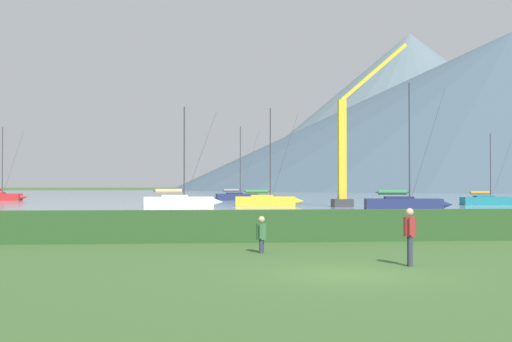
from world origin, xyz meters
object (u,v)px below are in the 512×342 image
(sailboat_slip_4, at_px, (487,200))
(sailboat_slip_7, at_px, (266,200))
(sailboat_slip_1, at_px, (404,203))
(sailboat_slip_9, at_px, (238,196))
(person_seated_viewer, at_px, (262,233))
(person_standing_walker, at_px, (410,232))
(dock_crane, at_px, (346,157))
(sailboat_slip_0, at_px, (179,201))

(sailboat_slip_4, xyz_separation_m, sailboat_slip_7, (-25.31, -1.11, 0.09))
(sailboat_slip_1, xyz_separation_m, sailboat_slip_9, (-11.51, 42.46, -0.06))
(sailboat_slip_7, distance_m, person_seated_viewer, 53.27)
(sailboat_slip_4, distance_m, person_seated_viewer, 62.64)
(sailboat_slip_9, xyz_separation_m, person_standing_walker, (-1.76, -84.74, 0.38))
(sailboat_slip_9, distance_m, person_seated_viewer, 80.60)
(person_seated_viewer, bearing_deg, sailboat_slip_1, 79.43)
(person_seated_viewer, distance_m, person_standing_walker, 5.75)
(sailboat_slip_4, distance_m, dock_crane, 18.76)
(person_seated_viewer, relative_size, dock_crane, 0.07)
(person_standing_walker, bearing_deg, dock_crane, 91.21)
(person_seated_viewer, distance_m, dock_crane, 51.25)
(sailboat_slip_9, distance_m, person_standing_walker, 84.76)
(sailboat_slip_7, height_order, person_standing_walker, sailboat_slip_7)
(sailboat_slip_4, height_order, sailboat_slip_9, sailboat_slip_9)
(sailboat_slip_0, relative_size, sailboat_slip_1, 0.89)
(sailboat_slip_7, xyz_separation_m, dock_crane, (7.83, -3.86, 4.57))
(sailboat_slip_1, bearing_deg, sailboat_slip_7, 133.64)
(sailboat_slip_1, bearing_deg, sailboat_slip_9, 113.47)
(sailboat_slip_0, distance_m, person_standing_walker, 52.69)
(sailboat_slip_0, distance_m, sailboat_slip_9, 33.53)
(sailboat_slip_1, relative_size, person_seated_viewer, 9.09)
(sailboat_slip_7, relative_size, dock_crane, 0.61)
(sailboat_slip_4, relative_size, dock_crane, 0.47)
(sailboat_slip_7, height_order, person_seated_viewer, sailboat_slip_7)
(sailboat_slip_9, xyz_separation_m, person_seated_viewer, (-5.53, -80.41, 0.09))
(sailboat_slip_9, relative_size, person_seated_viewer, 8.61)
(sailboat_slip_9, bearing_deg, sailboat_slip_0, -110.38)
(sailboat_slip_4, xyz_separation_m, person_standing_walker, (-28.00, -58.32, 0.43))
(sailboat_slip_0, bearing_deg, sailboat_slip_1, -29.90)
(sailboat_slip_1, relative_size, person_standing_walker, 6.89)
(sailboat_slip_9, relative_size, dock_crane, 0.63)
(sailboat_slip_0, bearing_deg, sailboat_slip_9, 72.30)
(sailboat_slip_4, bearing_deg, sailboat_slip_7, -175.48)
(sailboat_slip_1, xyz_separation_m, person_standing_walker, (-13.27, -42.28, 0.31))
(sailboat_slip_1, distance_m, sailboat_slip_7, 18.29)
(sailboat_slip_1, bearing_deg, person_standing_walker, -99.11)
(sailboat_slip_4, height_order, person_seated_viewer, sailboat_slip_4)
(sailboat_slip_9, bearing_deg, person_seated_viewer, -99.85)
(sailboat_slip_7, xyz_separation_m, person_standing_walker, (-2.69, -57.21, 0.35))
(person_standing_walker, bearing_deg, sailboat_slip_7, 99.68)
(sailboat_slip_7, bearing_deg, person_seated_viewer, -91.47)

